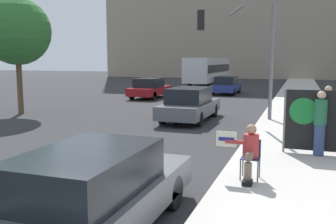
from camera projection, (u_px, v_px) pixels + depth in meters
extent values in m
cube|color=beige|center=(300.00, 114.00, 18.95)|extent=(3.44, 90.00, 0.15)
cylinder|color=#474C56|center=(240.00, 170.00, 8.14)|extent=(0.03, 0.03, 0.46)
cylinder|color=#474C56|center=(258.00, 172.00, 8.02)|extent=(0.03, 0.03, 0.46)
cylinder|color=#474C56|center=(243.00, 166.00, 8.48)|extent=(0.03, 0.03, 0.46)
cylinder|color=#474C56|center=(260.00, 167.00, 8.36)|extent=(0.03, 0.03, 0.46)
cube|color=navy|center=(250.00, 158.00, 8.22)|extent=(0.40, 0.40, 0.02)
cube|color=navy|center=(252.00, 147.00, 8.37)|extent=(0.40, 0.02, 0.38)
cylinder|color=#756651|center=(250.00, 155.00, 8.05)|extent=(0.18, 0.42, 0.18)
cylinder|color=#756651|center=(248.00, 173.00, 7.90)|extent=(0.16, 0.16, 0.46)
cube|color=black|center=(247.00, 183.00, 7.87)|extent=(0.20, 0.28, 0.10)
cylinder|color=#B23333|center=(251.00, 146.00, 8.21)|extent=(0.34, 0.34, 0.52)
sphere|color=tan|center=(251.00, 129.00, 8.16)|extent=(0.22, 0.22, 0.22)
cylinder|color=#B23333|center=(235.00, 142.00, 8.23)|extent=(0.45, 0.09, 0.09)
cube|color=#EAE5C6|center=(226.00, 139.00, 8.29)|extent=(0.46, 0.02, 0.34)
cube|color=navy|center=(226.00, 139.00, 8.28)|extent=(0.35, 0.01, 0.08)
cylinder|color=#334775|center=(319.00, 140.00, 10.26)|extent=(0.28, 0.28, 0.87)
cylinder|color=#236642|center=(321.00, 112.00, 10.16)|extent=(0.34, 0.34, 0.69)
sphere|color=beige|center=(322.00, 95.00, 10.10)|extent=(0.23, 0.23, 0.23)
cylinder|color=#756651|center=(326.00, 125.00, 12.62)|extent=(0.28, 0.28, 0.86)
cylinder|color=black|center=(328.00, 103.00, 12.52)|extent=(0.34, 0.34, 0.68)
sphere|color=beige|center=(328.00, 89.00, 12.46)|extent=(0.23, 0.23, 0.23)
cylinder|color=slate|center=(284.00, 121.00, 10.62)|extent=(0.06, 0.06, 1.79)
cube|color=black|center=(318.00, 121.00, 10.32)|extent=(1.75, 0.02, 1.69)
cylinder|color=#197A33|center=(303.00, 111.00, 10.40)|extent=(0.74, 0.01, 0.74)
cylinder|color=slate|center=(272.00, 62.00, 16.32)|extent=(0.16, 0.16, 5.04)
cylinder|color=slate|center=(237.00, 10.00, 16.02)|extent=(1.13, 2.98, 0.11)
cube|color=black|center=(201.00, 20.00, 16.09)|extent=(0.38, 0.38, 0.84)
sphere|color=green|center=(201.00, 27.00, 16.12)|extent=(0.18, 0.18, 0.18)
cube|color=#565B60|center=(95.00, 204.00, 5.81)|extent=(1.77, 4.73, 0.53)
cube|color=black|center=(87.00, 171.00, 5.55)|extent=(1.53, 2.46, 0.63)
cylinder|color=black|center=(99.00, 183.00, 7.46)|extent=(0.22, 0.64, 0.64)
cylinder|color=black|center=(172.00, 192.00, 6.95)|extent=(0.22, 0.64, 0.64)
cube|color=#565B60|center=(190.00, 108.00, 17.23)|extent=(1.84, 4.69, 0.58)
cube|color=black|center=(189.00, 95.00, 16.96)|extent=(1.59, 2.44, 0.67)
cylinder|color=black|center=(183.00, 109.00, 18.88)|extent=(0.22, 0.64, 0.64)
cylinder|color=black|center=(214.00, 110.00, 18.35)|extent=(0.22, 0.64, 0.64)
cylinder|color=black|center=(163.00, 117.00, 16.17)|extent=(0.22, 0.64, 0.64)
cylinder|color=black|center=(199.00, 119.00, 15.63)|extent=(0.22, 0.64, 0.64)
cube|color=maroon|center=(150.00, 91.00, 27.43)|extent=(1.87, 4.29, 0.55)
cube|color=black|center=(149.00, 83.00, 27.18)|extent=(1.61, 2.23, 0.65)
cylinder|color=black|center=(146.00, 92.00, 28.97)|extent=(0.22, 0.64, 0.64)
cylinder|color=black|center=(166.00, 93.00, 28.43)|extent=(0.22, 0.64, 0.64)
cylinder|color=black|center=(132.00, 95.00, 26.49)|extent=(0.22, 0.64, 0.64)
cylinder|color=black|center=(154.00, 96.00, 25.94)|extent=(0.22, 0.64, 0.64)
cube|color=navy|center=(226.00, 87.00, 30.82)|extent=(1.84, 4.48, 0.55)
cube|color=black|center=(226.00, 80.00, 30.57)|extent=(1.58, 2.33, 0.65)
cylinder|color=black|center=(220.00, 89.00, 32.41)|extent=(0.22, 0.64, 0.64)
cylinder|color=black|center=(239.00, 89.00, 31.88)|extent=(0.22, 0.64, 0.64)
cylinder|color=black|center=(213.00, 91.00, 29.82)|extent=(0.22, 0.64, 0.64)
cylinder|color=black|center=(233.00, 92.00, 29.28)|extent=(0.22, 0.64, 0.64)
cube|color=silver|center=(209.00, 69.00, 42.60)|extent=(2.59, 12.23, 2.57)
cube|color=black|center=(209.00, 68.00, 42.58)|extent=(2.61, 11.62, 0.84)
cylinder|color=black|center=(206.00, 78.00, 46.68)|extent=(0.30, 1.04, 1.04)
cylinder|color=black|center=(225.00, 79.00, 45.93)|extent=(0.30, 1.04, 1.04)
cylinder|color=black|center=(189.00, 82.00, 39.60)|extent=(0.30, 1.04, 1.04)
cylinder|color=black|center=(211.00, 82.00, 38.84)|extent=(0.30, 1.04, 1.04)
cube|color=maroon|center=(182.00, 111.00, 16.78)|extent=(0.24, 0.96, 0.32)
cylinder|color=black|center=(182.00, 104.00, 16.69)|extent=(0.28, 0.28, 0.52)
sphere|color=black|center=(182.00, 98.00, 16.65)|extent=(0.24, 0.24, 0.24)
cylinder|color=black|center=(187.00, 113.00, 17.55)|extent=(0.10, 0.60, 0.60)
cylinder|color=black|center=(176.00, 118.00, 16.06)|extent=(0.10, 0.60, 0.60)
cylinder|color=brown|center=(20.00, 85.00, 19.27)|extent=(0.28, 0.28, 3.02)
sphere|color=#2D6B2D|center=(17.00, 31.00, 18.90)|extent=(3.41, 3.41, 3.41)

